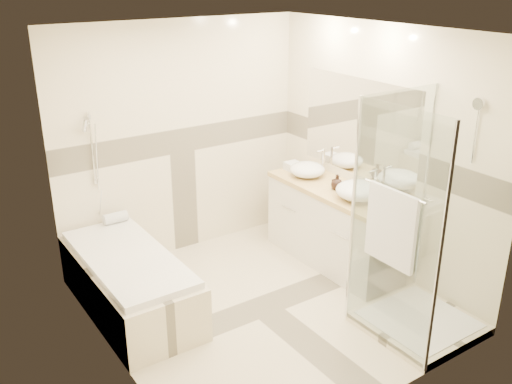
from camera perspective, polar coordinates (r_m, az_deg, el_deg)
room at (r=4.92m, az=1.12°, el=1.31°), size 2.82×3.02×2.52m
bathtub at (r=5.38m, az=-12.54°, el=-8.58°), size 0.75×1.70×0.56m
vanity at (r=6.07m, az=7.77°, el=-3.33°), size 0.58×1.62×0.85m
shower_enclosure at (r=5.07m, az=14.93°, el=-8.24°), size 0.96×0.93×2.04m
vessel_sink_near at (r=6.18m, az=5.15°, el=2.25°), size 0.38×0.38×0.15m
vessel_sink_far at (r=5.63m, az=10.21°, el=0.15°), size 0.44×0.44×0.18m
faucet_near at (r=6.28m, az=6.71°, el=3.31°), size 0.11×0.03×0.27m
faucet_far at (r=5.75m, az=11.80°, el=1.22°), size 0.11×0.03×0.27m
amenity_bottle_a at (r=5.85m, az=8.04°, el=0.99°), size 0.07×0.07×0.15m
amenity_bottle_b at (r=5.84m, az=8.11°, el=0.98°), size 0.16×0.16×0.16m
folded_towels at (r=6.33m, az=4.01°, el=2.46°), size 0.17×0.28×0.09m
rolled_towel at (r=5.91m, az=-13.88°, el=-2.51°), size 0.24×0.11×0.11m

